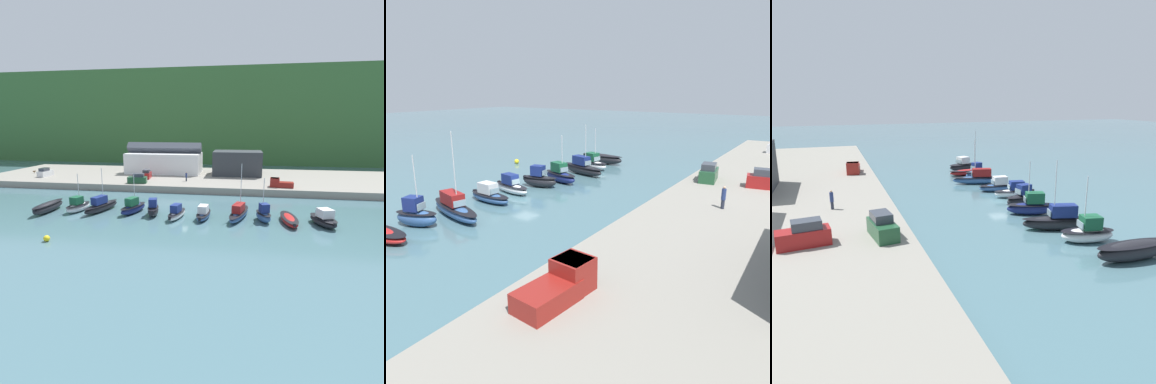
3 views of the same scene
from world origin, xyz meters
TOP-DOWN VIEW (x-y plane):
  - ground_plane at (0.00, 0.00)m, footprint 320.00×320.00m
  - hillside_backdrop at (0.00, 101.59)m, footprint 240.00×75.21m
  - quay_promenade at (0.00, 29.72)m, footprint 110.56×29.95m
  - harbor_clubhouse at (-11.01, 33.23)m, footprint 20.19×9.11m
  - yacht_club_building at (8.64, 32.68)m, footprint 12.29×8.44m
  - moored_boat_0 at (-21.87, -2.19)m, footprint 2.07×7.51m
  - moored_boat_1 at (-17.17, -1.11)m, footprint 3.12×5.49m
  - moored_boat_2 at (-13.32, -0.58)m, footprint 3.85×7.95m
  - moored_boat_3 at (-7.72, -0.59)m, footprint 3.62×6.29m
  - moored_boat_4 at (-4.12, -1.24)m, footprint 2.58×4.91m
  - moored_boat_5 at (-0.06, -2.28)m, footprint 2.72×5.88m
  - moored_boat_6 at (4.07, -1.71)m, footprint 2.42×5.99m
  - moored_boat_7 at (9.48, -0.89)m, footprint 4.02×8.72m
  - moored_boat_8 at (13.09, -1.71)m, footprint 2.87×4.43m
  - moored_boat_9 at (16.81, -1.77)m, footprint 2.67×7.32m
  - moored_boat_10 at (21.50, -2.22)m, footprint 4.15×6.04m
  - parked_car_0 at (-13.18, 17.42)m, footprint 4.41×2.36m
  - parked_car_1 at (-13.07, 23.73)m, footprint 2.34×4.40m
  - parked_car_2 at (-39.48, 22.50)m, footprint 1.94×4.26m
  - pickup_truck_0 at (17.66, 17.87)m, footprint 4.91×2.44m
  - person_on_quay at (-2.82, 21.43)m, footprint 0.40×0.40m
  - dog_on_quay at (-45.77, 26.80)m, footprint 0.88×0.51m
  - mooring_buoy_0 at (-14.01, -14.13)m, footprint 0.78×0.78m

SIDE VIEW (x-z plane):
  - ground_plane at x=0.00m, z-range 0.00..0.00m
  - mooring_buoy_0 at x=-14.01m, z-range 0.00..0.78m
  - moored_boat_9 at x=16.81m, z-range 0.04..1.04m
  - quay_promenade at x=0.00m, z-range 0.00..1.47m
  - moored_boat_6 at x=4.07m, z-range -0.32..1.85m
  - moored_boat_5 at x=-0.06m, z-range -0.33..1.97m
  - moored_boat_0 at x=-21.87m, z-range 0.04..1.70m
  - moored_boat_7 at x=9.48m, z-range -3.33..5.11m
  - moored_boat_10 at x=21.50m, z-range -0.34..2.17m
  - moored_boat_1 at x=-17.17m, z-range -2.23..4.12m
  - moored_boat_3 at x=-7.72m, z-range -2.18..4.13m
  - moored_boat_2 at x=-13.32m, z-range -2.66..4.63m
  - moored_boat_4 at x=-4.12m, z-range -0.36..2.41m
  - moored_boat_8 at x=13.09m, z-range -2.26..4.35m
  - dog_on_quay at x=-45.77m, z-range 1.59..2.27m
  - pickup_truck_0 at x=17.66m, z-range 1.34..3.24m
  - parked_car_0 at x=-13.18m, z-range 1.31..3.47m
  - parked_car_1 at x=-13.07m, z-range 1.31..3.47m
  - parked_car_2 at x=-39.48m, z-range 1.31..3.47m
  - person_on_quay at x=-2.82m, z-range 1.50..3.64m
  - harbor_clubhouse at x=-11.01m, z-range 0.37..8.58m
  - yacht_club_building at x=8.64m, z-range 1.47..7.63m
  - hillside_backdrop at x=0.00m, z-range 0.00..34.25m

